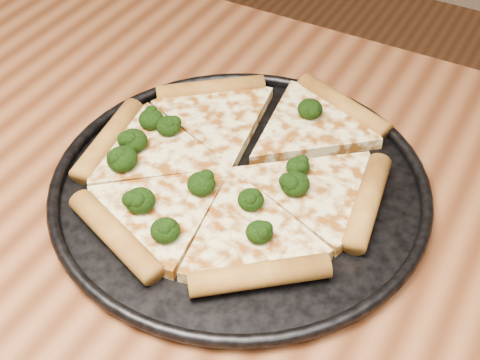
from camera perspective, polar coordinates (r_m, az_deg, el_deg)
The scene contains 4 objects.
dining_table at distance 0.69m, azimuth -8.40°, elevation -11.93°, with size 1.20×0.90×0.75m.
pizza_pan at distance 0.67m, azimuth 0.00°, elevation -0.51°, with size 0.37×0.37×0.02m.
pizza at distance 0.68m, azimuth -0.45°, elevation 1.05°, with size 0.31×0.34×0.02m.
broccoli_florets at distance 0.66m, azimuth -3.39°, elevation 1.09°, with size 0.20×0.25×0.02m.
Camera 1 is at (0.27, -0.29, 1.22)m, focal length 52.03 mm.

